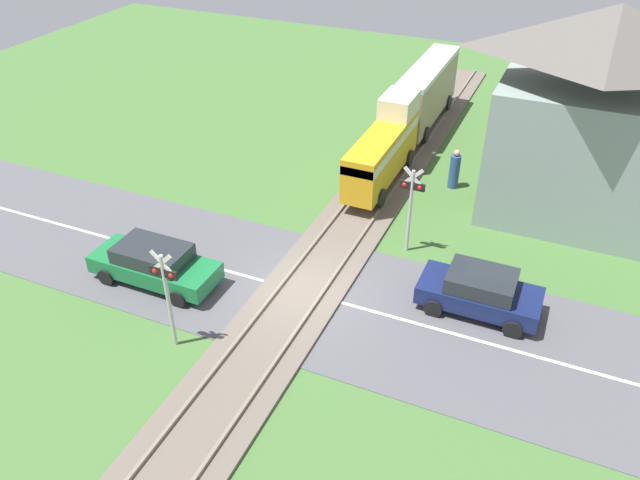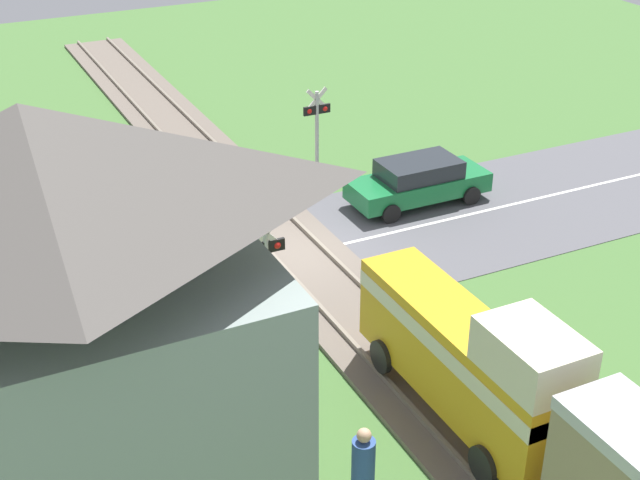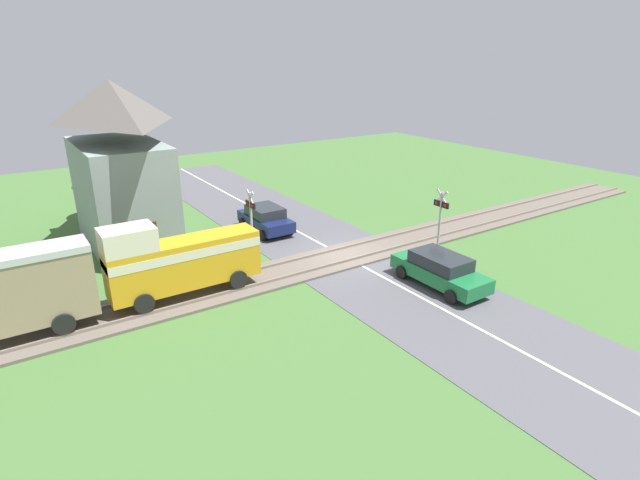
% 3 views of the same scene
% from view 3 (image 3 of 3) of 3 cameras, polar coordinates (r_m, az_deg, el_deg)
% --- Properties ---
extents(ground_plane, '(60.00, 60.00, 0.00)m').
position_cam_3_polar(ground_plane, '(24.48, 2.88, -1.96)').
color(ground_plane, '#426B33').
extents(road_surface, '(48.00, 6.40, 0.02)m').
position_cam_3_polar(road_surface, '(24.47, 2.88, -1.94)').
color(road_surface, '#515156').
rests_on(road_surface, ground_plane).
extents(track_bed, '(2.80, 48.00, 0.24)m').
position_cam_3_polar(track_bed, '(24.45, 2.88, -1.82)').
color(track_bed, '#665B51').
rests_on(track_bed, ground_plane).
extents(train, '(1.58, 13.36, 3.18)m').
position_cam_3_polar(train, '(19.70, -25.87, -4.00)').
color(train, gold).
rests_on(train, track_bed).
extents(car_near_crossing, '(4.43, 1.83, 1.43)m').
position_cam_3_polar(car_near_crossing, '(21.80, 13.54, -3.30)').
color(car_near_crossing, '#197038').
rests_on(car_near_crossing, ground_plane).
extents(car_far_side, '(3.81, 1.87, 1.44)m').
position_cam_3_polar(car_far_side, '(27.93, -6.24, 2.48)').
color(car_far_side, '#141E4C').
rests_on(car_far_side, ground_plane).
extents(crossing_signal_west_approach, '(0.90, 0.18, 3.39)m').
position_cam_3_polar(crossing_signal_west_approach, '(24.42, 13.59, 2.81)').
color(crossing_signal_west_approach, '#B7B7B7').
rests_on(crossing_signal_west_approach, ground_plane).
extents(crossing_signal_east_approach, '(0.90, 0.18, 3.39)m').
position_cam_3_polar(crossing_signal_east_approach, '(23.89, -7.89, 2.81)').
color(crossing_signal_east_approach, '#B7B7B7').
rests_on(crossing_signal_east_approach, ground_plane).
extents(station_building, '(7.34, 4.06, 8.25)m').
position_cam_3_polar(station_building, '(26.87, -21.89, 7.66)').
color(station_building, gray).
rests_on(station_building, ground_plane).
extents(pedestrian_by_station, '(0.43, 0.43, 1.75)m').
position_cam_3_polar(pedestrian_by_station, '(23.11, -20.21, -2.53)').
color(pedestrian_by_station, '#2D4C8E').
rests_on(pedestrian_by_station, ground_plane).
extents(tree_by_station, '(2.23, 2.23, 4.61)m').
position_cam_3_polar(tree_by_station, '(32.63, -24.97, 7.85)').
color(tree_by_station, brown).
rests_on(tree_by_station, ground_plane).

